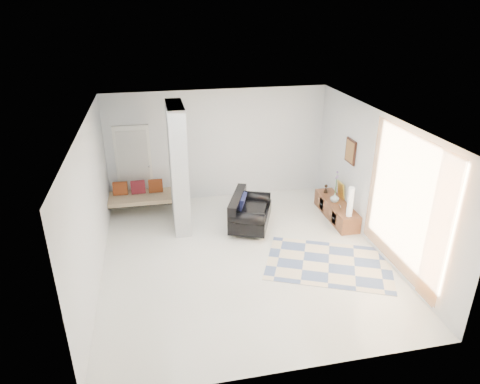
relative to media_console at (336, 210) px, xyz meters
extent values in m
plane|color=white|center=(-2.52, -1.21, -0.21)|extent=(6.00, 6.00, 0.00)
plane|color=white|center=(-2.52, -1.21, 2.59)|extent=(6.00, 6.00, 0.00)
plane|color=white|center=(-2.52, 1.79, 1.19)|extent=(6.00, 0.00, 6.00)
plane|color=white|center=(-2.52, -4.21, 1.19)|extent=(6.00, 0.00, 6.00)
plane|color=white|center=(-5.27, -1.21, 1.19)|extent=(0.00, 6.00, 6.00)
plane|color=white|center=(0.23, -1.21, 1.19)|extent=(0.00, 6.00, 6.00)
cube|color=#AEB3B6|center=(-3.62, 0.39, 1.19)|extent=(0.35, 1.20, 2.80)
cube|color=white|center=(-4.62, 1.75, 0.81)|extent=(0.85, 0.06, 2.04)
plane|color=orange|center=(0.15, -2.36, 1.24)|extent=(0.00, 2.55, 2.55)
cube|color=#39190F|center=(0.20, 0.00, 1.44)|extent=(0.04, 0.45, 0.55)
cube|color=brown|center=(0.00, 0.00, -0.01)|extent=(0.45, 1.70, 0.40)
cube|color=#39190F|center=(-0.22, -0.38, -0.01)|extent=(0.02, 0.23, 0.28)
cube|color=#39190F|center=(-0.22, 0.37, -0.01)|extent=(0.02, 0.23, 0.28)
cube|color=yellow|center=(0.18, 0.23, 0.39)|extent=(0.09, 0.32, 0.40)
cube|color=silver|center=(-0.10, -0.38, 0.25)|extent=(0.04, 0.10, 0.12)
cylinder|color=silver|center=(-2.57, -0.41, -0.16)|extent=(0.05, 0.05, 0.10)
cylinder|color=silver|center=(-2.17, 0.62, -0.16)|extent=(0.05, 0.05, 0.10)
cylinder|color=silver|center=(-2.01, -0.63, -0.16)|extent=(0.05, 0.05, 0.10)
cylinder|color=silver|center=(-1.60, 0.40, -0.16)|extent=(0.05, 0.05, 0.10)
cube|color=black|center=(-2.09, -0.01, 0.04)|extent=(1.25, 1.55, 0.30)
cube|color=black|center=(-2.37, 0.11, 0.37)|extent=(0.68, 1.32, 0.36)
cylinder|color=black|center=(-2.29, -0.52, 0.27)|extent=(0.82, 0.54, 0.28)
cylinder|color=black|center=(-1.88, 0.51, 0.27)|extent=(0.82, 0.54, 0.28)
cube|color=black|center=(-2.26, 0.06, 0.39)|extent=(0.31, 0.51, 0.31)
cylinder|color=black|center=(-5.31, 0.89, -0.01)|extent=(0.04, 0.04, 0.40)
cylinder|color=black|center=(-3.52, 0.87, -0.01)|extent=(0.04, 0.04, 0.40)
cylinder|color=black|center=(-5.30, 1.62, -0.01)|extent=(0.04, 0.04, 0.40)
cylinder|color=black|center=(-3.51, 1.60, -0.01)|extent=(0.04, 0.04, 0.40)
cube|color=beige|center=(-4.41, 1.24, 0.17)|extent=(1.81, 0.78, 0.12)
cube|color=brown|center=(-4.98, 1.40, 0.39)|extent=(0.34, 0.17, 0.33)
cube|color=maroon|center=(-4.56, 1.40, 0.39)|extent=(0.34, 0.17, 0.33)
cube|color=brown|center=(-4.15, 1.39, 0.39)|extent=(0.34, 0.17, 0.33)
cube|color=beige|center=(-0.92, -1.81, -0.20)|extent=(2.83, 2.42, 0.01)
cylinder|color=beige|center=(-0.02, -0.68, 0.53)|extent=(0.12, 0.12, 0.67)
imported|color=silver|center=(-0.05, 0.04, 0.30)|extent=(0.24, 0.24, 0.22)
camera|label=1|loc=(-4.07, -8.39, 4.53)|focal=32.00mm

